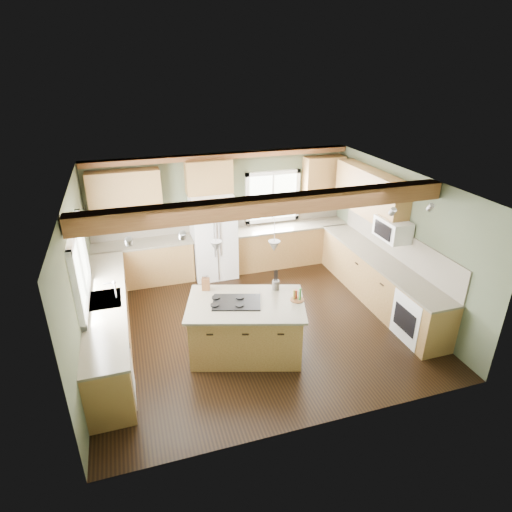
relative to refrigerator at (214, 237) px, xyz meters
name	(u,v)px	position (x,y,z in m)	size (l,w,h in m)	color
floor	(256,323)	(0.30, -2.12, -0.90)	(5.60, 5.60, 0.00)	black
ceiling	(257,183)	(0.30, -2.12, 1.70)	(5.60, 5.60, 0.00)	silver
wall_back	(222,212)	(0.30, 0.38, 0.40)	(5.60, 5.60, 0.00)	#4A523A
wall_left	(80,282)	(-2.50, -2.12, 0.40)	(5.00, 5.00, 0.00)	#4A523A
wall_right	(400,239)	(3.10, -2.12, 0.40)	(5.00, 5.00, 0.00)	#4A523A
ceiling_beam	(272,205)	(0.30, -2.84, 1.57)	(5.55, 0.26, 0.26)	#5C311A
soffit_trim	(222,156)	(0.30, 0.28, 1.64)	(5.55, 0.20, 0.10)	#5C311A
backsplash_back	(223,216)	(0.30, 0.36, 0.31)	(5.58, 0.03, 0.58)	brown
backsplash_right	(397,243)	(3.08, -2.07, 0.31)	(0.03, 3.70, 0.58)	brown
base_cab_back_left	(144,263)	(-1.49, 0.08, -0.46)	(2.02, 0.60, 0.88)	brown
counter_back_left	(142,243)	(-1.49, 0.08, 0.00)	(2.06, 0.64, 0.04)	brown
base_cab_back_right	(289,245)	(1.79, 0.08, -0.46)	(2.62, 0.60, 0.88)	brown
counter_back_right	(290,226)	(1.79, 0.08, 0.00)	(2.66, 0.64, 0.04)	brown
base_cab_left	(109,325)	(-2.20, -2.07, -0.46)	(0.60, 3.70, 0.88)	brown
counter_left	(105,300)	(-2.20, -2.07, 0.00)	(0.64, 3.74, 0.04)	brown
base_cab_right	(378,281)	(2.80, -2.07, -0.46)	(0.60, 3.70, 0.88)	brown
counter_right	(381,260)	(2.80, -2.07, 0.00)	(0.64, 3.74, 0.04)	brown
upper_cab_back_left	(125,193)	(-1.69, 0.21, 1.05)	(1.40, 0.35, 0.90)	brown
upper_cab_over_fridge	(209,177)	(0.00, 0.21, 1.25)	(0.96, 0.35, 0.70)	brown
upper_cab_right	(370,193)	(2.92, -1.22, 1.05)	(0.35, 2.20, 0.90)	brown
upper_cab_back_corner	(323,177)	(2.60, 0.21, 1.05)	(0.90, 0.35, 0.90)	brown
window_left	(79,266)	(-2.48, -2.07, 0.65)	(0.04, 1.60, 1.05)	white
window_back	(272,197)	(1.45, 0.36, 0.65)	(1.10, 0.04, 1.00)	white
sink	(105,300)	(-2.20, -2.07, 0.01)	(0.50, 0.65, 0.03)	#262628
faucet	(115,290)	(-2.02, -2.07, 0.15)	(0.02, 0.02, 0.28)	#B2B2B7
dishwasher	(110,377)	(-2.19, -3.37, -0.47)	(0.60, 0.60, 0.84)	white
oven	(420,317)	(2.79, -3.37, -0.47)	(0.60, 0.72, 0.84)	white
microwave	(393,229)	(2.88, -2.17, 0.65)	(0.40, 0.70, 0.38)	white
pendant_left	(216,246)	(-0.51, -2.71, 0.98)	(0.18, 0.18, 0.16)	#B2B2B7
pendant_right	(274,246)	(0.31, -2.96, 0.98)	(0.18, 0.18, 0.16)	#B2B2B7
refrigerator	(214,237)	(0.00, 0.00, 0.00)	(0.90, 0.74, 1.80)	white
island	(246,328)	(-0.10, -2.84, -0.46)	(1.70, 1.04, 0.88)	brown
island_top	(246,304)	(-0.10, -2.84, 0.00)	(1.82, 1.16, 0.04)	brown
cooktop	(237,302)	(-0.24, -2.80, 0.03)	(0.74, 0.49, 0.02)	black
knife_block	(206,284)	(-0.61, -2.25, 0.12)	(0.13, 0.09, 0.21)	brown
utensil_crock	(276,285)	(0.49, -2.58, 0.10)	(0.12, 0.12, 0.16)	#423935
bottle_tray	(297,295)	(0.69, -3.00, 0.12)	(0.22, 0.22, 0.20)	brown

